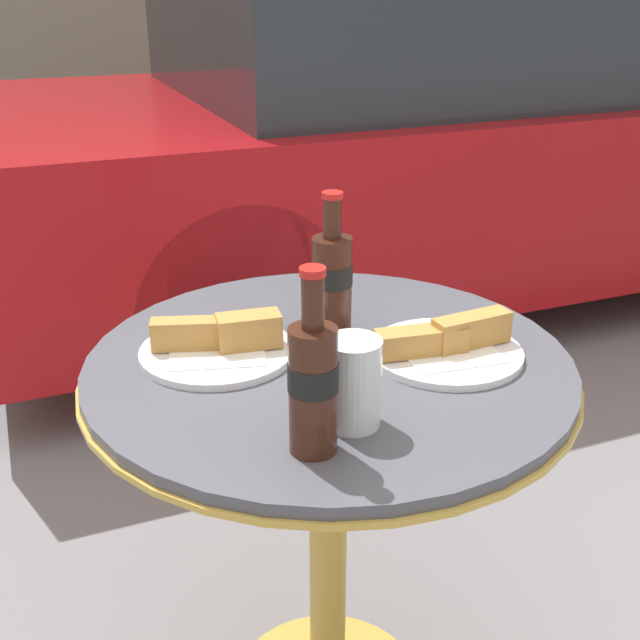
% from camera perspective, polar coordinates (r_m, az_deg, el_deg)
% --- Properties ---
extents(bistro_table, '(0.79, 0.79, 0.75)m').
position_cam_1_polar(bistro_table, '(1.36, 0.62, -8.22)').
color(bistro_table, gold).
rests_on(bistro_table, ground_plane).
extents(cola_bottle_left, '(0.07, 0.07, 0.24)m').
position_cam_1_polar(cola_bottle_left, '(1.34, 0.85, 2.97)').
color(cola_bottle_left, '#3D1E14').
rests_on(cola_bottle_left, bistro_table).
extents(cola_bottle_right, '(0.06, 0.06, 0.25)m').
position_cam_1_polar(cola_bottle_right, '(1.01, -0.50, -4.43)').
color(cola_bottle_right, '#3D1E14').
rests_on(cola_bottle_right, bistro_table).
extents(drinking_glass, '(0.08, 0.08, 0.13)m').
position_cam_1_polar(drinking_glass, '(1.08, 2.35, -4.73)').
color(drinking_glass, black).
rests_on(drinking_glass, bistro_table).
extents(lunch_plate_near, '(0.25, 0.25, 0.07)m').
position_cam_1_polar(lunch_plate_near, '(1.30, 8.96, -1.79)').
color(lunch_plate_near, white).
rests_on(lunch_plate_near, bistro_table).
extents(lunch_plate_far, '(0.25, 0.25, 0.07)m').
position_cam_1_polar(lunch_plate_far, '(1.30, -7.17, -1.71)').
color(lunch_plate_far, white).
rests_on(lunch_plate_far, bistro_table).
extents(parked_car, '(4.02, 1.82, 1.35)m').
position_cam_1_polar(parked_car, '(3.64, 9.01, 12.84)').
color(parked_car, '#9E0F14').
rests_on(parked_car, ground_plane).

